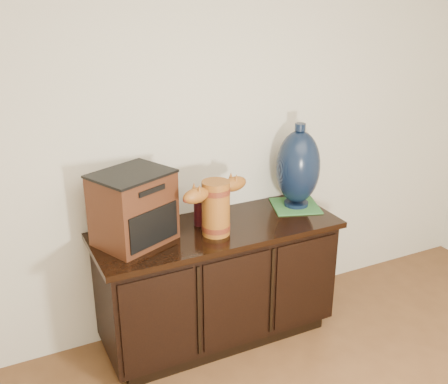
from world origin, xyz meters
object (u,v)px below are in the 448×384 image
tv_radio (133,208)px  spray_can (199,211)px  terracotta_vessel (216,205)px  lamp_base (298,167)px  sideboard (217,282)px

tv_radio → spray_can: (0.40, 0.04, -0.11)m
tv_radio → spray_can: size_ratio=2.80×
tv_radio → spray_can: tv_radio is taller
terracotta_vessel → lamp_base: size_ratio=0.84×
spray_can → lamp_base: bearing=-1.1°
spray_can → terracotta_vessel: bearing=-75.2°
spray_can → tv_radio: bearing=-174.2°
terracotta_vessel → tv_radio: bearing=151.6°
sideboard → tv_radio: 0.75m
lamp_base → spray_can: 0.69m
tv_radio → lamp_base: 1.08m
terracotta_vessel → spray_can: 0.18m
terracotta_vessel → spray_can: terracotta_vessel is taller
sideboard → terracotta_vessel: (-0.04, -0.07, 0.55)m
lamp_base → sideboard: bearing=-173.5°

